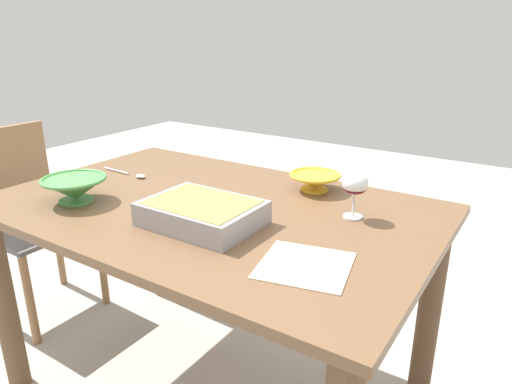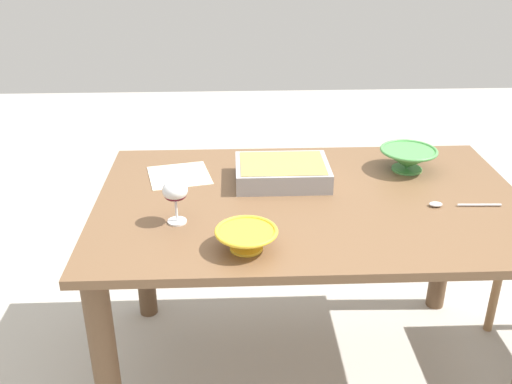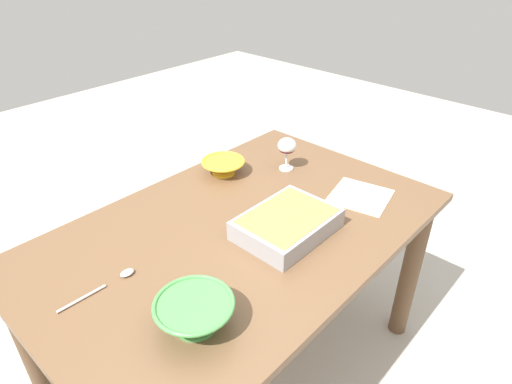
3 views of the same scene
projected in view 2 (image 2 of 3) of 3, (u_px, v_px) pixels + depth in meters
The scene contains 8 objects.
ground_plane at pixel (303, 369), 2.31m from camera, with size 8.00×8.00×0.00m, color #B2ADA3.
dining_table at pixel (309, 233), 2.04m from camera, with size 1.46×0.93×0.76m.
wine_glass at pixel (175, 193), 1.78m from camera, with size 0.08×0.08×0.14m.
casserole_dish at pixel (282, 171), 2.08m from camera, with size 0.33×0.25×0.07m.
mixing_bowl at pixel (408, 158), 2.17m from camera, with size 0.21×0.21×0.09m.
small_bowl at pixel (246, 238), 1.66m from camera, with size 0.18×0.18×0.06m.
serving_spoon at pixel (450, 204), 1.92m from camera, with size 0.24×0.03×0.01m.
napkin at pixel (179, 175), 2.14m from camera, with size 0.22×0.22×0.00m, color beige.
Camera 2 is at (0.26, 1.76, 1.64)m, focal length 40.62 mm.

